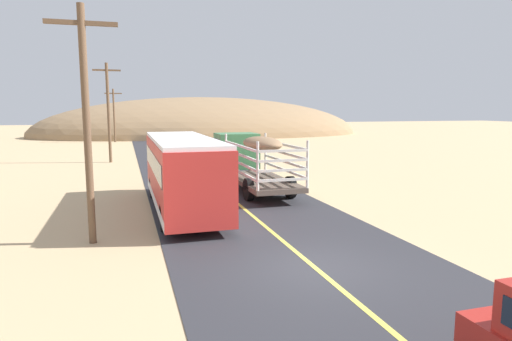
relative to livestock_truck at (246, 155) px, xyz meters
name	(u,v)px	position (x,y,z in m)	size (l,w,h in m)	color
ground_plane	(314,267)	(-1.77, -13.78, -1.79)	(240.00, 240.00, 0.00)	tan
road_surface	(314,267)	(-1.77, -13.78, -1.78)	(8.00, 120.00, 0.02)	#2D2D33
road_centre_line	(314,266)	(-1.77, -13.78, -1.77)	(0.16, 117.60, 0.00)	#D8CC4C
livestock_truck	(246,155)	(0.00, 0.00, 0.00)	(2.53, 9.70, 3.02)	#3F7F4C
bus	(183,171)	(-4.40, -5.59, -0.04)	(2.54, 10.00, 3.21)	red
power_pole_near	(86,118)	(-7.94, -9.53, 2.37)	(2.20, 0.24, 7.74)	brown
power_pole_mid	(108,110)	(-7.94, 13.70, 2.57)	(2.20, 0.24, 8.15)	brown
power_pole_far	(114,113)	(-7.94, 36.92, 2.00)	(2.20, 0.24, 7.01)	brown
distant_hill	(204,135)	(6.05, 48.73, -1.79)	(54.69, 24.77, 12.60)	#957553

